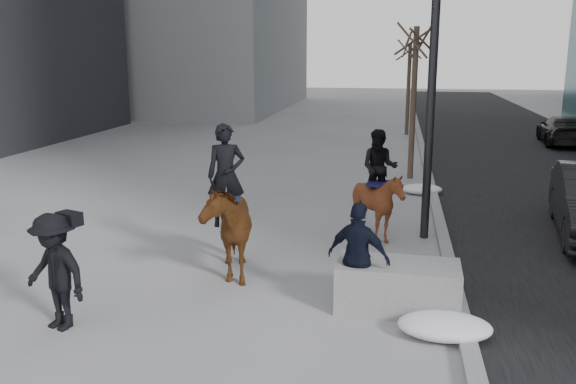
# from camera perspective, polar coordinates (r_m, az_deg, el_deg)

# --- Properties ---
(ground) EXTENTS (120.00, 120.00, 0.00)m
(ground) POSITION_cam_1_polar(r_m,az_deg,el_deg) (10.46, -1.17, -9.51)
(ground) COLOR gray
(ground) RESTS_ON ground
(road) EXTENTS (8.00, 90.00, 0.01)m
(road) POSITION_cam_1_polar(r_m,az_deg,el_deg) (20.52, 24.29, 0.61)
(road) COLOR black
(road) RESTS_ON ground
(curb) EXTENTS (0.25, 90.00, 0.12)m
(curb) POSITION_cam_1_polar(r_m,az_deg,el_deg) (19.90, 13.08, 1.24)
(curb) COLOR gray
(curb) RESTS_ON ground
(planter) EXTENTS (1.94, 1.02, 0.77)m
(planter) POSITION_cam_1_polar(r_m,az_deg,el_deg) (9.90, 10.22, -8.68)
(planter) COLOR gray
(planter) RESTS_ON ground
(car_far) EXTENTS (2.14, 4.53, 1.28)m
(car_far) POSITION_cam_1_polar(r_m,az_deg,el_deg) (29.42, 24.36, 5.30)
(car_far) COLOR black
(car_far) RESTS_ON ground
(tree_near) EXTENTS (1.20, 1.20, 5.29)m
(tree_near) POSITION_cam_1_polar(r_m,az_deg,el_deg) (19.78, 11.68, 8.81)
(tree_near) COLOR #362B20
(tree_near) RESTS_ON ground
(tree_far) EXTENTS (1.20, 1.20, 4.90)m
(tree_far) POSITION_cam_1_polar(r_m,az_deg,el_deg) (30.51, 11.22, 9.85)
(tree_far) COLOR #3C3123
(tree_far) RESTS_ON ground
(mounted_left) EXTENTS (1.61, 2.33, 2.75)m
(mounted_left) POSITION_cam_1_polar(r_m,az_deg,el_deg) (11.17, -5.91, -2.54)
(mounted_left) COLOR #4A230E
(mounted_left) RESTS_ON ground
(mounted_right) EXTENTS (1.40, 1.54, 2.40)m
(mounted_right) POSITION_cam_1_polar(r_m,az_deg,el_deg) (13.20, 8.43, -0.45)
(mounted_right) COLOR #49260E
(mounted_right) RESTS_ON ground
(feeder) EXTENTS (1.11, 1.01, 1.75)m
(feeder) POSITION_cam_1_polar(r_m,az_deg,el_deg) (9.59, 6.61, -6.12)
(feeder) COLOR black
(feeder) RESTS_ON ground
(camera_crew) EXTENTS (1.29, 1.01, 1.75)m
(camera_crew) POSITION_cam_1_polar(r_m,az_deg,el_deg) (9.56, -20.95, -6.94)
(camera_crew) COLOR black
(camera_crew) RESTS_ON ground
(lamppost) EXTENTS (0.25, 1.92, 9.09)m
(lamppost) POSITION_cam_1_polar(r_m,az_deg,el_deg) (13.41, 13.67, 16.89)
(lamppost) COLOR black
(lamppost) RESTS_ON ground
(snow_piles) EXTENTS (1.34, 9.94, 0.34)m
(snow_piles) POSITION_cam_1_polar(r_m,az_deg,el_deg) (12.47, 13.33, -5.30)
(snow_piles) COLOR white
(snow_piles) RESTS_ON ground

